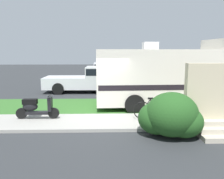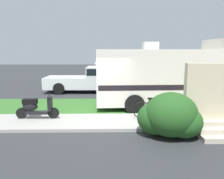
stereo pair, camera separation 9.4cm
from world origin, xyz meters
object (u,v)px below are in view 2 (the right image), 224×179
(bicycle, at_px, (154,109))
(pickup_truck_near, at_px, (91,78))
(scooter, at_px, (36,107))
(pickup_truck_far, at_px, (119,74))
(motorhome_rv, at_px, (174,75))
(bottle_spare, at_px, (205,113))

(bicycle, height_order, pickup_truck_near, pickup_truck_near)
(scooter, xyz_separation_m, pickup_truck_far, (3.85, 9.78, 0.41))
(scooter, relative_size, pickup_truck_far, 0.34)
(scooter, relative_size, pickup_truck_near, 0.33)
(pickup_truck_near, bearing_deg, scooter, -104.49)
(motorhome_rv, bearing_deg, bicycle, -120.54)
(pickup_truck_far, bearing_deg, motorhome_rv, -72.32)
(bicycle, bearing_deg, scooter, 178.11)
(bicycle, relative_size, pickup_truck_far, 0.34)
(scooter, relative_size, bottle_spare, 5.86)
(scooter, xyz_separation_m, bottle_spare, (6.92, 0.15, -0.33))
(bicycle, height_order, pickup_truck_far, pickup_truck_far)
(pickup_truck_near, bearing_deg, bottle_spare, -52.33)
(scooter, xyz_separation_m, bicycle, (4.76, -0.16, -0.06))
(bicycle, height_order, bottle_spare, bicycle)
(motorhome_rv, distance_m, scooter, 6.72)
(motorhome_rv, xyz_separation_m, pickup_truck_near, (-4.46, 4.49, -0.66))
(scooter, bearing_deg, pickup_truck_near, 75.51)
(scooter, bearing_deg, bicycle, -1.89)
(motorhome_rv, bearing_deg, pickup_truck_near, 134.78)
(motorhome_rv, height_order, scooter, motorhome_rv)
(bottle_spare, bearing_deg, bicycle, -171.92)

